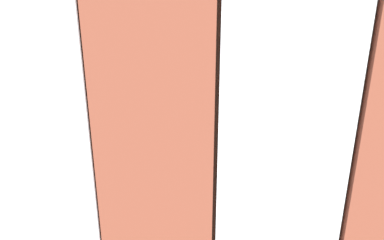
% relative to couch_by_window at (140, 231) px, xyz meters
% --- Properties ---
extents(ground_plane, '(7.00, 6.39, 0.10)m').
position_rel_couch_by_window_xyz_m(ground_plane, '(-0.33, -2.17, -0.38)').
color(ground_plane, brown).
extents(brick_wall_with_windows, '(6.40, 0.30, 3.49)m').
position_rel_couch_by_window_xyz_m(brick_wall_with_windows, '(-0.33, 0.65, 1.40)').
color(brick_wall_with_windows, brown).
rests_on(brick_wall_with_windows, ground_plane).
extents(couch_by_window, '(1.87, 0.87, 0.80)m').
position_rel_couch_by_window_xyz_m(couch_by_window, '(0.00, 0.00, 0.00)').
color(couch_by_window, black).
rests_on(couch_by_window, ground_plane).
extents(couch_left, '(1.01, 2.01, 0.80)m').
position_rel_couch_by_window_xyz_m(couch_left, '(-2.83, -2.36, -0.00)').
color(couch_left, black).
rests_on(couch_left, ground_plane).
extents(coffee_table, '(1.35, 0.77, 0.42)m').
position_rel_couch_by_window_xyz_m(coffee_table, '(-0.52, -1.97, 0.04)').
color(coffee_table, tan).
rests_on(coffee_table, ground_plane).
extents(cup_ceramic, '(0.09, 0.09, 0.10)m').
position_rel_couch_by_window_xyz_m(cup_ceramic, '(-0.52, -1.97, 0.14)').
color(cup_ceramic, '#33567F').
rests_on(cup_ceramic, coffee_table).
extents(candle_jar, '(0.08, 0.08, 0.12)m').
position_rel_couch_by_window_xyz_m(candle_jar, '(-0.35, -2.06, 0.15)').
color(candle_jar, '#B7333D').
rests_on(candle_jar, coffee_table).
extents(table_plant_small, '(0.16, 0.16, 0.25)m').
position_rel_couch_by_window_xyz_m(table_plant_small, '(-0.89, -2.10, 0.23)').
color(table_plant_small, beige).
rests_on(table_plant_small, coffee_table).
extents(remote_silver, '(0.09, 0.18, 0.02)m').
position_rel_couch_by_window_xyz_m(remote_silver, '(-0.11, -1.85, 0.10)').
color(remote_silver, '#B2B2B7').
rests_on(remote_silver, coffee_table).
extents(remote_black, '(0.15, 0.16, 0.02)m').
position_rel_couch_by_window_xyz_m(remote_black, '(-0.62, -1.85, 0.10)').
color(remote_black, black).
rests_on(remote_black, coffee_table).
extents(media_console, '(0.92, 0.42, 0.54)m').
position_rel_couch_by_window_xyz_m(media_console, '(2.51, -2.73, -0.06)').
color(media_console, black).
rests_on(media_console, ground_plane).
extents(tv_flatscreen, '(1.09, 0.20, 0.71)m').
position_rel_couch_by_window_xyz_m(tv_flatscreen, '(2.51, -2.73, 0.57)').
color(tv_flatscreen, black).
rests_on(tv_flatscreen, media_console).
extents(papasan_chair, '(1.19, 1.19, 0.73)m').
position_rel_couch_by_window_xyz_m(papasan_chair, '(0.59, -4.29, 0.13)').
color(papasan_chair, olive).
rests_on(papasan_chair, ground_plane).
extents(potted_plant_corner_near_left, '(0.90, 1.00, 1.41)m').
position_rel_couch_by_window_xyz_m(potted_plant_corner_near_left, '(-2.98, -4.35, 0.53)').
color(potted_plant_corner_near_left, beige).
rests_on(potted_plant_corner_near_left, ground_plane).
extents(potted_plant_mid_room_small, '(0.28, 0.28, 0.44)m').
position_rel_couch_by_window_xyz_m(potted_plant_mid_room_small, '(-1.18, -2.90, -0.03)').
color(potted_plant_mid_room_small, beige).
rests_on(potted_plant_mid_room_small, ground_plane).
extents(potted_plant_by_left_couch, '(0.45, 0.45, 0.74)m').
position_rel_couch_by_window_xyz_m(potted_plant_by_left_couch, '(-2.43, -3.79, 0.17)').
color(potted_plant_by_left_couch, gray).
rests_on(potted_plant_by_left_couch, ground_plane).
extents(potted_plant_near_tv, '(0.43, 0.43, 0.74)m').
position_rel_couch_by_window_xyz_m(potted_plant_near_tv, '(1.96, -1.82, 0.14)').
color(potted_plant_near_tv, brown).
rests_on(potted_plant_near_tv, ground_plane).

